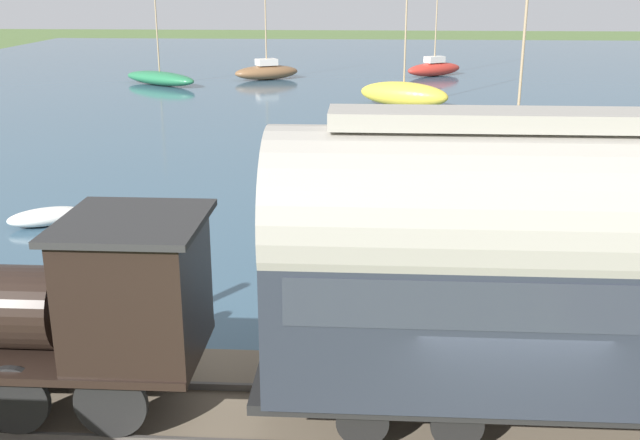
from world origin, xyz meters
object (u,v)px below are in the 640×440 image
Objects in this scene: sailboat_green at (160,78)px; sailboat_yellow at (404,94)px; sailboat_red at (434,68)px; rowboat_near_shore at (538,254)px; passenger_coach at (632,264)px; rowboat_far_out at (47,217)px; sailboat_white at (514,156)px; steam_locomotive at (54,303)px; sailboat_brown at (267,71)px.

sailboat_green is 18.15m from sailboat_yellow.
rowboat_near_shore is (-38.89, 0.67, -0.35)m from sailboat_red.
sailboat_yellow is (32.58, 1.61, -2.36)m from passenger_coach.
sailboat_yellow is at bearing -58.23° from rowboat_far_out.
sailboat_yellow is 3.58× the size of rowboat_far_out.
passenger_coach is at bearing -177.39° from sailboat_white.
sailboat_yellow reaches higher than sailboat_white.
rowboat_far_out is at bearing 24.23° from steam_locomotive.
sailboat_brown reaches higher than rowboat_far_out.
sailboat_white is at bearing -97.43° from rowboat_far_out.
steam_locomotive is 0.79× the size of sailboat_white.
passenger_coach is 44.56m from sailboat_green.
sailboat_red reaches higher than rowboat_near_shore.
sailboat_brown is 37.91m from rowboat_near_shore.
sailboat_white is (16.78, -10.07, -1.45)m from steam_locomotive.
sailboat_green is at bearing 23.59° from passenger_coach.
rowboat_near_shore reaches higher than rowboat_far_out.
sailboat_brown is at bearing -30.89° from sailboat_green.
rowboat_near_shore is at bearing -48.49° from steam_locomotive.
rowboat_near_shore is at bearing -147.65° from sailboat_yellow.
sailboat_brown is at bearing 65.86° from sailboat_yellow.
rowboat_far_out is at bearing 121.70° from sailboat_white.
sailboat_yellow reaches higher than sailboat_green.
sailboat_yellow reaches higher than rowboat_near_shore.
sailboat_white is (-30.15, -0.32, 0.21)m from sailboat_red.
steam_locomotive is 33.32m from sailboat_yellow.
rowboat_far_out is at bearing 124.26° from sailboat_red.
sailboat_yellow reaches higher than passenger_coach.
sailboat_green reaches higher than rowboat_near_shore.
sailboat_white is at bearing 14.87° from rowboat_near_shore.
steam_locomotive reaches higher than rowboat_far_out.
sailboat_white reaches higher than sailboat_green.
sailboat_brown is (27.36, 12.55, -0.23)m from sailboat_white.
sailboat_red is at bearing -52.42° from rowboat_far_out.
rowboat_near_shore is (8.04, -0.67, -2.83)m from passenger_coach.
sailboat_white is at bearing -5.64° from passenger_coach.
passenger_coach is at bearing 144.17° from sailboat_red.
sailboat_green reaches higher than passenger_coach.
passenger_coach reaches higher than rowboat_near_shore.
sailboat_yellow is (32.58, -6.81, -1.54)m from steam_locomotive.
passenger_coach is at bearing -123.34° from sailboat_green.
sailboat_yellow is (-8.18, -16.20, 0.25)m from sailboat_green.
sailboat_white is (16.78, -1.66, -2.28)m from passenger_coach.
sailboat_green is 0.85× the size of sailboat_brown.
sailboat_red is at bearing -104.44° from sailboat_brown.
sailboat_red is at bearing -1.63° from passenger_coach.
sailboat_green is 30.89m from sailboat_white.
sailboat_yellow is 3.68× the size of rowboat_near_shore.
sailboat_green is 0.73× the size of sailboat_yellow.
sailboat_yellow is at bearing 19.91° from sailboat_white.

